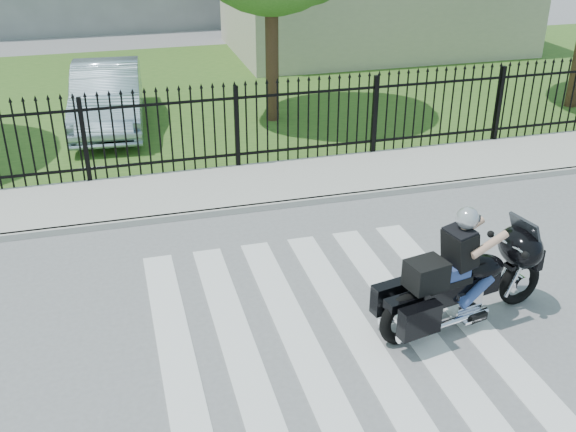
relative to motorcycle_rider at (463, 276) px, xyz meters
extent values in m
plane|color=slate|center=(-1.80, 0.14, -0.73)|extent=(120.00, 120.00, 0.00)
cube|color=#ADAAA3|center=(-1.80, 5.14, -0.67)|extent=(40.00, 2.00, 0.12)
cube|color=#ADAAA3|center=(-1.80, 4.14, -0.67)|extent=(40.00, 0.12, 0.12)
cube|color=#32591E|center=(-1.80, 12.14, -0.72)|extent=(40.00, 12.00, 0.02)
cube|color=black|center=(-1.80, 6.14, -0.38)|extent=(26.00, 0.04, 0.05)
cube|color=black|center=(-1.80, 6.14, 0.82)|extent=(26.00, 0.04, 0.05)
cylinder|color=#382316|center=(-0.30, 9.14, 1.35)|extent=(0.32, 0.32, 4.16)
torus|color=black|center=(1.06, 0.22, -0.40)|extent=(0.72, 0.27, 0.70)
torus|color=black|center=(-0.89, -0.18, -0.40)|extent=(0.76, 0.30, 0.74)
cube|color=black|center=(-0.09, -0.02, -0.17)|extent=(1.35, 0.51, 0.31)
ellipsoid|color=black|center=(0.31, 0.06, 0.06)|extent=(0.70, 0.53, 0.34)
cube|color=black|center=(-0.29, -0.06, 0.02)|extent=(0.72, 0.45, 0.10)
cube|color=silver|center=(0.06, 0.01, -0.35)|extent=(0.46, 0.38, 0.31)
ellipsoid|color=black|center=(0.96, 0.20, 0.20)|extent=(0.69, 0.83, 0.55)
cube|color=black|center=(-0.61, -0.13, 0.20)|extent=(0.56, 0.48, 0.37)
cube|color=navy|center=(-0.17, -0.04, 0.14)|extent=(0.40, 0.37, 0.18)
sphere|color=#AEB0B6|center=(-0.05, -0.01, 0.88)|extent=(0.30, 0.30, 0.30)
imported|color=#A2B9CB|center=(-4.27, 9.74, 0.04)|extent=(1.90, 4.65, 1.50)
camera|label=1|loc=(-4.26, -6.74, 4.70)|focal=42.00mm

